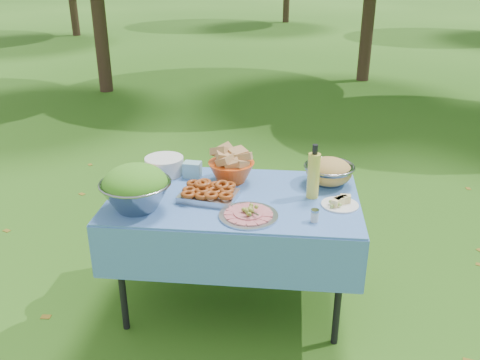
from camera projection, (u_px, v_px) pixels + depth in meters
The scene contains 14 objects.
ground at pixel (234, 302), 3.30m from camera, with size 80.00×80.00×0.00m, color #193E0B.
picnic_table at pixel (234, 251), 3.15m from camera, with size 1.46×0.86×0.76m, color #82D1FB.
salad_bowl at pixel (135, 188), 2.80m from camera, with size 0.39×0.39×0.26m, color gray, non-canonical shape.
pasta_bowl_white at pixel (139, 176), 3.10m from camera, with size 0.25×0.25×0.14m, color white, non-canonical shape.
plate_stack at pixel (164, 166), 3.29m from camera, with size 0.25×0.25×0.11m, color white.
wipes_box at pixel (192, 170), 3.25m from camera, with size 0.11×0.08×0.10m, color #88C3D0.
sanitizer_bottle at pixel (230, 160), 3.33m from camera, with size 0.05×0.05×0.14m, color #D47B89.
bread_bowl at pixel (231, 167), 3.17m from camera, with size 0.29×0.29×0.19m, color #DF4C13, non-canonical shape.
pasta_bowl_steel at pixel (329, 171), 3.14m from camera, with size 0.31×0.31×0.16m, color gray, non-canonical shape.
fried_tray at pixel (209, 193), 2.95m from camera, with size 0.32×0.23×0.08m, color #B2B2B7.
charcuterie_platter at pixel (248, 210), 2.75m from camera, with size 0.33×0.33×0.07m, color #B0B2B8.
oil_bottle at pixel (314, 171), 2.92m from camera, with size 0.07×0.07×0.33m, color #D1CB47.
cheese_plate at pixel (340, 201), 2.87m from camera, with size 0.21×0.21×0.06m, color white.
shaker at pixel (315, 216), 2.70m from camera, with size 0.04×0.04×0.07m, color silver.
Camera 1 is at (0.32, -2.69, 2.05)m, focal length 38.00 mm.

